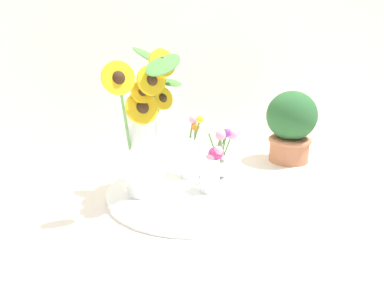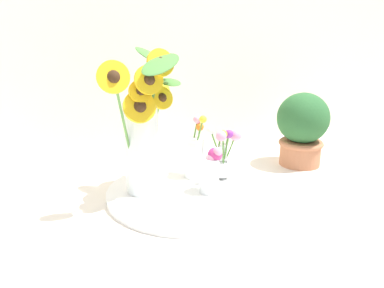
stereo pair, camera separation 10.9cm
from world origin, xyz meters
The scene contains 7 objects.
ground_plane centered at (0.00, 0.00, 0.00)m, with size 6.00×6.00×0.00m, color silver.
serving_tray centered at (-0.02, 0.07, 0.01)m, with size 0.51×0.51×0.02m.
mason_jar_sunflowers centered at (-0.15, 0.12, 0.21)m, with size 0.28×0.23×0.42m.
vase_small_center centered at (0.02, 0.02, 0.10)m, with size 0.08×0.06×0.18m.
vase_bulb_right centered at (0.11, 0.09, 0.10)m, with size 0.10×0.09×0.17m.
vase_small_back centered at (0.04, 0.16, 0.10)m, with size 0.08×0.08×0.21m.
potted_plant centered at (0.47, 0.12, 0.14)m, with size 0.19×0.19×0.27m.
Camera 2 is at (-0.52, -0.85, 0.48)m, focal length 35.00 mm.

